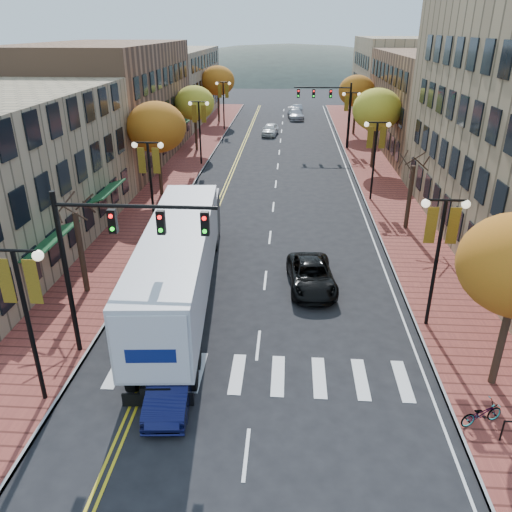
% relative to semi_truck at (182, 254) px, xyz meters
% --- Properties ---
extents(ground, '(200.00, 200.00, 0.00)m').
position_rel_semi_truck_xyz_m(ground, '(3.92, -7.78, -2.47)').
color(ground, black).
rests_on(ground, ground).
extents(sidewalk_left, '(4.00, 85.00, 0.15)m').
position_rel_semi_truck_xyz_m(sidewalk_left, '(-5.08, 24.72, -2.39)').
color(sidewalk_left, brown).
rests_on(sidewalk_left, ground).
extents(sidewalk_right, '(4.00, 85.00, 0.15)m').
position_rel_semi_truck_xyz_m(sidewalk_right, '(12.92, 24.72, -2.39)').
color(sidewalk_right, brown).
rests_on(sidewalk_right, ground).
extents(building_left_mid, '(12.00, 24.00, 11.00)m').
position_rel_semi_truck_xyz_m(building_left_mid, '(-13.08, 28.22, 3.03)').
color(building_left_mid, brown).
rests_on(building_left_mid, ground).
extents(building_left_far, '(12.00, 26.00, 9.50)m').
position_rel_semi_truck_xyz_m(building_left_far, '(-13.08, 53.22, 2.28)').
color(building_left_far, '#9E8966').
rests_on(building_left_far, ground).
extents(building_right_mid, '(15.00, 24.00, 10.00)m').
position_rel_semi_truck_xyz_m(building_right_mid, '(22.42, 34.22, 2.53)').
color(building_right_mid, brown).
rests_on(building_right_mid, ground).
extents(building_right_far, '(15.00, 20.00, 11.00)m').
position_rel_semi_truck_xyz_m(building_right_far, '(22.42, 56.22, 3.03)').
color(building_right_far, '#9E8966').
rests_on(building_right_far, ground).
extents(tree_left_a, '(0.28, 0.28, 4.20)m').
position_rel_semi_truck_xyz_m(tree_left_a, '(-5.08, 0.22, -0.22)').
color(tree_left_a, '#382619').
rests_on(tree_left_a, sidewalk_left).
extents(tree_left_b, '(4.48, 4.48, 7.21)m').
position_rel_semi_truck_xyz_m(tree_left_b, '(-5.08, 16.22, 2.98)').
color(tree_left_b, '#382619').
rests_on(tree_left_b, sidewalk_left).
extents(tree_left_c, '(4.16, 4.16, 6.69)m').
position_rel_semi_truck_xyz_m(tree_left_c, '(-5.08, 32.22, 2.59)').
color(tree_left_c, '#382619').
rests_on(tree_left_c, sidewalk_left).
extents(tree_left_d, '(4.61, 4.61, 7.42)m').
position_rel_semi_truck_xyz_m(tree_left_d, '(-5.08, 50.22, 3.13)').
color(tree_left_d, '#382619').
rests_on(tree_left_d, sidewalk_left).
extents(tree_right_b, '(0.28, 0.28, 4.20)m').
position_rel_semi_truck_xyz_m(tree_right_b, '(12.92, 10.22, -0.22)').
color(tree_right_b, '#382619').
rests_on(tree_right_b, sidewalk_right).
extents(tree_right_c, '(4.48, 4.48, 7.21)m').
position_rel_semi_truck_xyz_m(tree_right_c, '(12.92, 26.22, 2.98)').
color(tree_right_c, '#382619').
rests_on(tree_right_c, sidewalk_right).
extents(tree_right_d, '(4.35, 4.35, 7.00)m').
position_rel_semi_truck_xyz_m(tree_right_d, '(12.92, 42.22, 2.82)').
color(tree_right_d, '#382619').
rests_on(tree_right_d, sidewalk_right).
extents(lamp_left_a, '(1.96, 0.36, 6.05)m').
position_rel_semi_truck_xyz_m(lamp_left_a, '(-3.58, -7.78, 1.83)').
color(lamp_left_a, black).
rests_on(lamp_left_a, ground).
extents(lamp_left_b, '(1.96, 0.36, 6.05)m').
position_rel_semi_truck_xyz_m(lamp_left_b, '(-3.58, 8.22, 1.83)').
color(lamp_left_b, black).
rests_on(lamp_left_b, ground).
extents(lamp_left_c, '(1.96, 0.36, 6.05)m').
position_rel_semi_truck_xyz_m(lamp_left_c, '(-3.58, 26.22, 1.83)').
color(lamp_left_c, black).
rests_on(lamp_left_c, ground).
extents(lamp_left_d, '(1.96, 0.36, 6.05)m').
position_rel_semi_truck_xyz_m(lamp_left_d, '(-3.58, 44.22, 1.83)').
color(lamp_left_d, black).
rests_on(lamp_left_d, ground).
extents(lamp_right_a, '(1.96, 0.36, 6.05)m').
position_rel_semi_truck_xyz_m(lamp_right_a, '(11.42, -1.78, 1.83)').
color(lamp_right_a, black).
rests_on(lamp_right_a, ground).
extents(lamp_right_b, '(1.96, 0.36, 6.05)m').
position_rel_semi_truck_xyz_m(lamp_right_b, '(11.42, 16.22, 1.83)').
color(lamp_right_b, black).
rests_on(lamp_right_b, ground).
extents(lamp_right_c, '(1.96, 0.36, 6.05)m').
position_rel_semi_truck_xyz_m(lamp_right_c, '(11.42, 34.22, 1.83)').
color(lamp_right_c, black).
rests_on(lamp_right_c, ground).
extents(traffic_mast_near, '(6.10, 0.35, 7.00)m').
position_rel_semi_truck_xyz_m(traffic_mast_near, '(-1.56, -4.79, 2.45)').
color(traffic_mast_near, black).
rests_on(traffic_mast_near, ground).
extents(traffic_mast_far, '(6.10, 0.34, 7.00)m').
position_rel_semi_truck_xyz_m(traffic_mast_far, '(9.40, 34.21, 2.45)').
color(traffic_mast_far, black).
rests_on(traffic_mast_far, ground).
extents(semi_truck, '(4.01, 17.05, 4.22)m').
position_rel_semi_truck_xyz_m(semi_truck, '(0.00, 0.00, 0.00)').
color(semi_truck, black).
rests_on(semi_truck, ground).
extents(navy_sedan, '(1.81, 4.32, 1.39)m').
position_rel_semi_truck_xyz_m(navy_sedan, '(0.98, -7.36, -1.77)').
color(navy_sedan, '#0D1036').
rests_on(navy_sedan, ground).
extents(black_suv, '(2.70, 5.13, 1.38)m').
position_rel_semi_truck_xyz_m(black_suv, '(6.33, 1.60, -1.78)').
color(black_suv, black).
rests_on(black_suv, ground).
extents(car_far_white, '(2.20, 4.44, 1.45)m').
position_rel_semi_truck_xyz_m(car_far_white, '(2.54, 41.39, -1.74)').
color(car_far_white, white).
rests_on(car_far_white, ground).
extents(car_far_silver, '(2.59, 5.27, 1.47)m').
position_rel_semi_truck_xyz_m(car_far_silver, '(5.76, 53.38, -1.73)').
color(car_far_silver, '#A2A1A9').
rests_on(car_far_silver, ground).
extents(car_far_oncoming, '(1.88, 4.28, 1.37)m').
position_rel_semi_truck_xyz_m(car_far_oncoming, '(5.95, 59.00, -1.79)').
color(car_far_oncoming, '#A3A3AA').
rests_on(car_far_oncoming, ground).
extents(bicycle, '(1.69, 1.10, 0.84)m').
position_rel_semi_truck_xyz_m(bicycle, '(11.72, -8.04, -1.90)').
color(bicycle, gray).
rests_on(bicycle, sidewalk_right).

